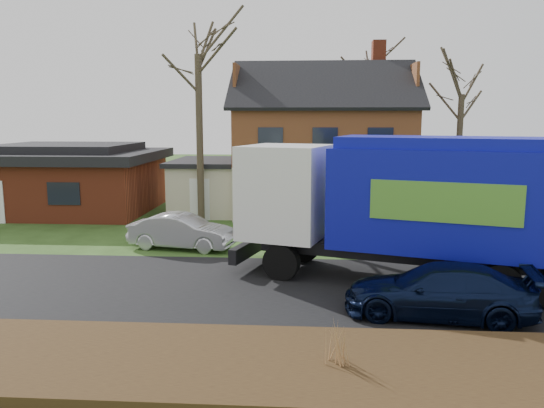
{
  "coord_description": "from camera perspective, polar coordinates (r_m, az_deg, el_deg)",
  "views": [
    {
      "loc": [
        1.17,
        -15.23,
        5.06
      ],
      "look_at": [
        -0.01,
        2.5,
        2.19
      ],
      "focal_mm": 35.0,
      "sensor_mm": 36.0,
      "label": 1
    }
  ],
  "objects": [
    {
      "name": "garbage_truck",
      "position": [
        16.7,
        15.01,
        0.42
      ],
      "size": [
        10.93,
        5.82,
        4.53
      ],
      "rotation": [
        0.0,
        0.0,
        -0.3
      ],
      "color": "black",
      "rests_on": "ground"
    },
    {
      "name": "ranch_house",
      "position": [
        31.32,
        -21.09,
        2.6
      ],
      "size": [
        9.8,
        8.2,
        3.7
      ],
      "color": "#993B21",
      "rests_on": "ground"
    },
    {
      "name": "silver_sedan",
      "position": [
        21.14,
        -9.67,
        -2.92
      ],
      "size": [
        4.32,
        2.14,
        1.36
      ],
      "primitive_type": "imported",
      "rotation": [
        0.0,
        0.0,
        1.39
      ],
      "color": "#B2B4BB",
      "rests_on": "ground"
    },
    {
      "name": "tree_back",
      "position": [
        38.01,
        10.57,
        15.73
      ],
      "size": [
        3.6,
        3.6,
        11.4
      ],
      "color": "#3A2C23",
      "rests_on": "ground"
    },
    {
      "name": "tree_front_west",
      "position": [
        26.43,
        -8.04,
        18.21
      ],
      "size": [
        3.78,
        3.78,
        11.23
      ],
      "color": "#443928",
      "rests_on": "ground"
    },
    {
      "name": "road",
      "position": [
        16.09,
        -0.55,
        -9.12
      ],
      "size": [
        80.0,
        7.0,
        0.02
      ],
      "primitive_type": "cube",
      "color": "black",
      "rests_on": "ground"
    },
    {
      "name": "ground",
      "position": [
        16.09,
        -0.55,
        -9.16
      ],
      "size": [
        120.0,
        120.0,
        0.0
      ],
      "primitive_type": "plane",
      "color": "#2B4818",
      "rests_on": "ground"
    },
    {
      "name": "grass_clump_mid",
      "position": [
        10.78,
        7.1,
        -14.16
      ],
      "size": [
        0.36,
        0.3,
        1.01
      ],
      "color": "#A17447",
      "rests_on": "mulch_verge"
    },
    {
      "name": "tree_front_east",
      "position": [
        27.08,
        19.86,
        13.17
      ],
      "size": [
        3.19,
        3.19,
        8.86
      ],
      "color": "#403526",
      "rests_on": "ground"
    },
    {
      "name": "navy_wagon",
      "position": [
        14.42,
        17.48,
        -8.91
      ],
      "size": [
        5.0,
        2.62,
        1.38
      ],
      "primitive_type": "imported",
      "rotation": [
        0.0,
        0.0,
        -1.72
      ],
      "color": "black",
      "rests_on": "ground"
    },
    {
      "name": "main_house",
      "position": [
        29.16,
        4.48,
        7.11
      ],
      "size": [
        12.95,
        8.95,
        9.26
      ],
      "color": "beige",
      "rests_on": "ground"
    },
    {
      "name": "mulch_verge",
      "position": [
        11.14,
        -2.72,
        -16.99
      ],
      "size": [
        80.0,
        3.5,
        0.3
      ],
      "primitive_type": "cube",
      "color": "black",
      "rests_on": "ground"
    }
  ]
}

